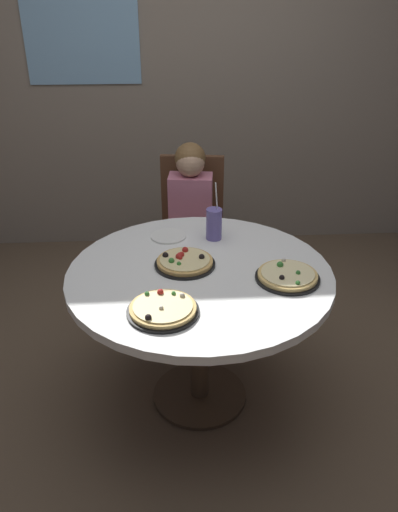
{
  "coord_description": "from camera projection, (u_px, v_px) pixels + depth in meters",
  "views": [
    {
      "loc": [
        -0.12,
        -1.99,
        1.9
      ],
      "look_at": [
        0.0,
        0.05,
        0.8
      ],
      "focal_mm": 35.75,
      "sensor_mm": 36.0,
      "label": 1
    }
  ],
  "objects": [
    {
      "name": "chair_wooden",
      "position": [
        192.0,
        223.0,
        3.28
      ],
      "size": [
        0.44,
        0.44,
        0.95
      ],
      "color": "brown",
      "rests_on": "ground_plane"
    },
    {
      "name": "plate_small",
      "position": [
        168.0,
        236.0,
        2.6
      ],
      "size": [
        0.18,
        0.18,
        0.01
      ],
      "primitive_type": "cylinder",
      "color": "white",
      "rests_on": "dining_table"
    },
    {
      "name": "ground_plane",
      "position": [
        200.0,
        395.0,
        2.65
      ],
      "size": [
        8.0,
        8.0,
        0.0
      ],
      "primitive_type": "plane",
      "color": "brown"
    },
    {
      "name": "soda_cup",
      "position": [
        214.0,
        224.0,
        2.55
      ],
      "size": [
        0.08,
        0.08,
        0.31
      ],
      "color": "#6659A5",
      "rests_on": "dining_table"
    },
    {
      "name": "pizza_pepperoni",
      "position": [
        163.0,
        309.0,
        2.0
      ],
      "size": [
        0.29,
        0.29,
        0.05
      ],
      "color": "black",
      "rests_on": "dining_table"
    },
    {
      "name": "dining_table",
      "position": [
        200.0,
        289.0,
        2.35
      ],
      "size": [
        1.2,
        1.2,
        0.75
      ],
      "color": "white",
      "rests_on": "ground_plane"
    },
    {
      "name": "wall_with_window",
      "position": [
        183.0,
        53.0,
        3.65
      ],
      "size": [
        5.2,
        0.14,
        2.9
      ],
      "color": "gray",
      "rests_on": "ground_plane"
    },
    {
      "name": "pizza_cheese",
      "position": [
        287.0,
        276.0,
        2.23
      ],
      "size": [
        0.28,
        0.28,
        0.05
      ],
      "color": "black",
      "rests_on": "dining_table"
    },
    {
      "name": "pizza_veggie",
      "position": [
        185.0,
        262.0,
        2.34
      ],
      "size": [
        0.28,
        0.28,
        0.05
      ],
      "color": "black",
      "rests_on": "dining_table"
    },
    {
      "name": "diner_child",
      "position": [
        190.0,
        242.0,
        3.14
      ],
      "size": [
        0.29,
        0.42,
        1.08
      ],
      "color": "#3F4766",
      "rests_on": "ground_plane"
    }
  ]
}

